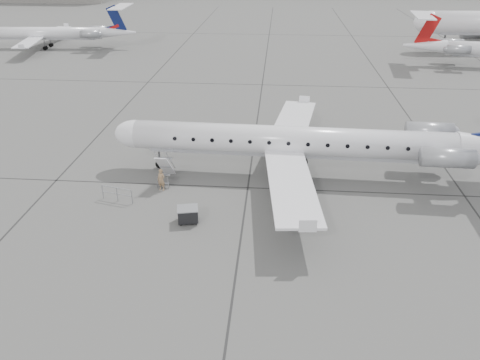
# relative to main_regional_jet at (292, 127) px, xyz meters

# --- Properties ---
(ground) EXTENTS (320.00, 320.00, 0.00)m
(ground) POSITION_rel_main_regional_jet_xyz_m (1.81, -6.71, -3.71)
(ground) COLOR #5D5D5A
(ground) RESTS_ON ground
(main_regional_jet) EXTENTS (29.57, 21.75, 7.41)m
(main_regional_jet) POSITION_rel_main_regional_jet_xyz_m (0.00, 0.00, 0.00)
(main_regional_jet) COLOR white
(main_regional_jet) RESTS_ON ground
(airstair) EXTENTS (0.92, 2.18, 2.32)m
(airstair) POSITION_rel_main_regional_jet_xyz_m (-8.74, -1.88, -2.55)
(airstair) COLOR white
(airstair) RESTS_ON ground
(passenger) EXTENTS (0.66, 0.54, 1.56)m
(passenger) POSITION_rel_main_regional_jet_xyz_m (-8.78, -3.10, -2.93)
(passenger) COLOR #9A7854
(passenger) RESTS_ON ground
(safety_railing) EXTENTS (2.15, 0.61, 1.00)m
(safety_railing) POSITION_rel_main_regional_jet_xyz_m (-11.34, -4.87, -3.21)
(safety_railing) COLOR gray
(safety_railing) RESTS_ON ground
(baggage_cart) EXTENTS (1.38, 1.20, 1.04)m
(baggage_cart) POSITION_rel_main_regional_jet_xyz_m (-6.25, -7.01, -3.18)
(baggage_cart) COLOR black
(baggage_cart) RESTS_ON ground
(bg_regional_left) EXTENTS (25.60, 19.18, 6.44)m
(bg_regional_left) POSITION_rel_main_regional_jet_xyz_m (-38.24, 41.40, -0.49)
(bg_regional_left) COLOR white
(bg_regional_left) RESTS_ON ground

